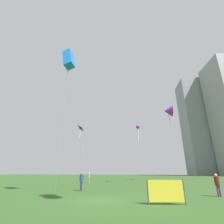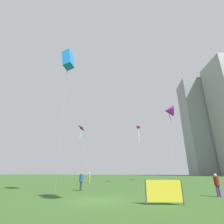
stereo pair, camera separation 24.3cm
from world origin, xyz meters
The scene contains 10 objects.
ground centered at (0.00, 0.00, 0.00)m, with size 280.00×280.00×0.00m, color #335623.
person_standing_2 centered at (-8.74, 18.99, 1.08)m, with size 0.42×0.42×1.87m.
person_standing_3 centered at (-4.07, 5.51, 1.07)m, with size 0.41×0.41×1.85m.
person_standing_4 centered at (8.69, 4.09, 1.01)m, with size 0.39×0.39×1.75m.
kite_flying_0 centered at (-15.85, 28.97, 13.34)m, with size 4.37×2.71×14.20m.
kite_flying_1 centered at (0.83, 20.84, 10.61)m, with size 1.72×5.74×11.29m.
kite_flying_2 centered at (7.87, 28.85, 16.36)m, with size 2.44×5.22×17.82m.
kite_flying_3 centered at (-4.28, 0.81, 13.39)m, with size 2.99×4.37×14.70m.
distant_highrise_1 centered at (32.26, 113.71, 33.84)m, with size 14.06×18.25×67.68m, color gray.
event_banner centered at (4.43, -0.66, 0.77)m, with size 2.24×0.58×1.45m.
Camera 2 is at (4.29, -12.32, 1.84)m, focal length 26.49 mm.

